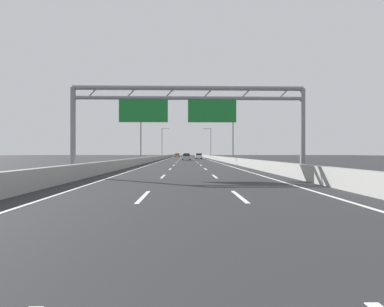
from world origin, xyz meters
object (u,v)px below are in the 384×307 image
at_px(streetlamp_left_far, 163,141).
at_px(yellow_car, 187,156).
at_px(streetlamp_left_mid, 142,130).
at_px(white_car, 199,156).
at_px(streetlamp_right_mid, 232,131).
at_px(sign_gantry, 186,108).
at_px(streetlamp_right_far, 210,141).
at_px(orange_car, 177,155).
at_px(red_car, 186,155).
at_px(silver_car, 186,157).

bearing_deg(streetlamp_left_far, yellow_car, 30.51).
bearing_deg(streetlamp_left_mid, white_car, 70.80).
xyz_separation_m(streetlamp_right_mid, yellow_car, (-7.29, 46.07, -4.60)).
xyz_separation_m(streetlamp_left_mid, streetlamp_right_mid, (14.93, 0.00, 0.00)).
bearing_deg(streetlamp_left_mid, sign_gantry, -75.00).
xyz_separation_m(streetlamp_right_mid, streetlamp_right_far, (0.00, 41.56, 0.00)).
height_order(streetlamp_right_mid, streetlamp_left_far, same).
xyz_separation_m(sign_gantry, yellow_car, (0.36, 73.27, -4.03)).
xyz_separation_m(streetlamp_right_far, orange_car, (-11.23, 29.23, -4.63)).
relative_size(streetlamp_right_far, orange_car, 2.27).
xyz_separation_m(red_car, silver_car, (0.09, -55.79, -0.00)).
bearing_deg(streetlamp_right_mid, yellow_car, 98.99).
relative_size(streetlamp_left_far, red_car, 2.29).
bearing_deg(streetlamp_left_mid, orange_car, 87.01).
xyz_separation_m(white_car, red_car, (-3.56, 42.13, -0.04)).
bearing_deg(streetlamp_right_mid, white_car, 97.43).
distance_m(sign_gantry, yellow_car, 73.38).
height_order(silver_car, orange_car, orange_car).
xyz_separation_m(streetlamp_left_far, silver_car, (7.39, -24.02, -4.66)).
bearing_deg(red_car, streetlamp_right_far, -76.49).
distance_m(streetlamp_left_far, red_car, 32.93).
relative_size(white_car, yellow_car, 1.01).
bearing_deg(streetlamp_right_far, orange_car, 111.02).
distance_m(streetlamp_right_far, yellow_car, 9.72).
xyz_separation_m(streetlamp_right_mid, orange_car, (-11.23, 70.79, -4.63)).
bearing_deg(silver_car, white_car, 75.73).
bearing_deg(orange_car, sign_gantry, -87.90).
bearing_deg(silver_car, red_car, 90.09).
height_order(streetlamp_left_far, yellow_car, streetlamp_left_far).
relative_size(streetlamp_left_mid, white_car, 2.03).
distance_m(streetlamp_right_mid, yellow_car, 46.87).
relative_size(streetlamp_left_mid, streetlamp_left_far, 1.00).
xyz_separation_m(streetlamp_left_far, red_car, (7.30, 31.77, -4.66)).
distance_m(streetlamp_right_mid, orange_car, 71.83).
distance_m(red_car, silver_car, 55.79).
xyz_separation_m(sign_gantry, streetlamp_right_far, (7.64, 68.77, 0.58)).
bearing_deg(streetlamp_right_far, yellow_car, 148.27).
height_order(white_car, orange_car, white_car).
height_order(streetlamp_right_far, red_car, streetlamp_right_far).
bearing_deg(streetlamp_left_far, sign_gantry, -83.95).
relative_size(white_car, red_car, 1.13).
height_order(streetlamp_left_mid, streetlamp_right_mid, same).
bearing_deg(streetlamp_left_far, silver_car, -72.90).
height_order(streetlamp_right_mid, streetlamp_right_far, same).
bearing_deg(streetlamp_left_far, red_car, 77.06).
bearing_deg(sign_gantry, streetlamp_left_far, 96.05).
bearing_deg(streetlamp_right_far, silver_car, -107.43).
distance_m(streetlamp_right_mid, white_car, 31.80).
height_order(streetlamp_left_mid, silver_car, streetlamp_left_mid).
distance_m(streetlamp_left_mid, streetlamp_right_far, 44.17).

